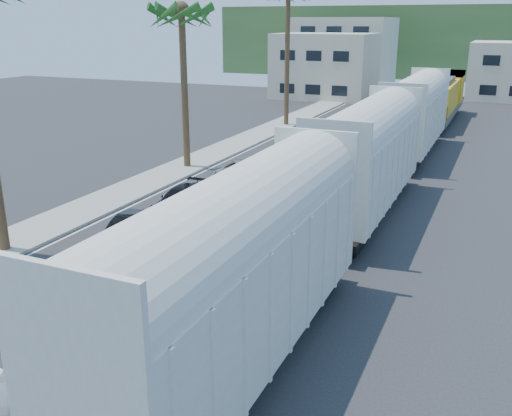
{
  "coord_description": "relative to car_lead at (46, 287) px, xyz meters",
  "views": [
    {
      "loc": [
        11.03,
        -10.48,
        9.44
      ],
      "look_at": [
        1.92,
        10.28,
        2.0
      ],
      "focal_mm": 40.0,
      "sensor_mm": 36.0,
      "label": 1
    }
  ],
  "objects": [
    {
      "name": "car_lead",
      "position": [
        0.0,
        0.0,
        0.0
      ],
      "size": [
        2.19,
        4.14,
        1.32
      ],
      "primitive_type": "imported",
      "rotation": [
        0.0,
        0.0,
        -0.08
      ],
      "color": "#103120",
      "rests_on": "ground"
    },
    {
      "name": "car_second",
      "position": [
        -0.13,
        5.33,
        0.1
      ],
      "size": [
        2.31,
        4.89,
        1.53
      ],
      "primitive_type": "imported",
      "rotation": [
        0.0,
        0.0,
        0.07
      ],
      "color": "black",
      "rests_on": "ground"
    },
    {
      "name": "hillside",
      "position": [
        2.89,
        96.97,
        5.34
      ],
      "size": [
        80.0,
        20.0,
        12.0
      ],
      "primitive_type": "cube",
      "color": "#385628",
      "rests_on": "ground"
    },
    {
      "name": "car_third",
      "position": [
        -0.85,
        10.64,
        0.0
      ],
      "size": [
        2.0,
        4.63,
        1.33
      ],
      "primitive_type": "imported",
      "rotation": [
        0.0,
        0.0,
        0.02
      ],
      "color": "black",
      "rests_on": "ground"
    },
    {
      "name": "median",
      "position": [
        2.89,
        16.93,
        -0.58
      ],
      "size": [
        0.45,
        60.0,
        0.85
      ],
      "color": "gray",
      "rests_on": "ground"
    },
    {
      "name": "lane_markings",
      "position": [
        0.74,
        21.97,
        -0.66
      ],
      "size": [
        9.42,
        90.0,
        0.01
      ],
      "color": "silver",
      "rests_on": "ground"
    },
    {
      "name": "buildings",
      "position": [
        -3.52,
        68.63,
        3.7
      ],
      "size": [
        38.0,
        27.0,
        10.0
      ],
      "color": "beige",
      "rests_on": "ground"
    },
    {
      "name": "freight_train",
      "position": [
        7.89,
        19.79,
        2.24
      ],
      "size": [
        3.0,
        60.94,
        5.85
      ],
      "color": "beige",
      "rests_on": "ground"
    },
    {
      "name": "ground",
      "position": [
        2.89,
        -3.03,
        -0.66
      ],
      "size": [
        140.0,
        140.0,
        0.0
      ],
      "primitive_type": "plane",
      "color": "#28282B",
      "rests_on": "ground"
    },
    {
      "name": "sidewalk",
      "position": [
        -5.61,
        21.97,
        -0.59
      ],
      "size": [
        3.0,
        90.0,
        0.15
      ],
      "primitive_type": "cube",
      "color": "gray",
      "rests_on": "ground"
    },
    {
      "name": "car_rear",
      "position": [
        -1.03,
        17.62,
        -0.08
      ],
      "size": [
        2.23,
        4.33,
        1.17
      ],
      "primitive_type": "imported",
      "rotation": [
        0.0,
        0.0,
        -0.03
      ],
      "color": "#AAACAF",
      "rests_on": "ground"
    },
    {
      "name": "rails",
      "position": [
        7.89,
        24.97,
        -0.63
      ],
      "size": [
        1.56,
        100.0,
        0.06
      ],
      "color": "black",
      "rests_on": "ground"
    }
  ]
}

